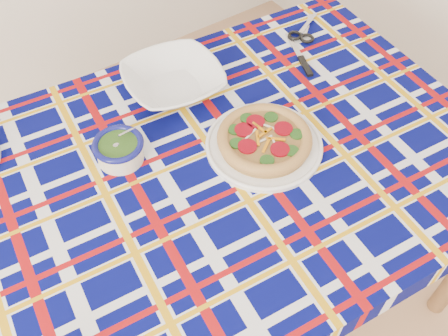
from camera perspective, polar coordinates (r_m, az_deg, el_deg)
dining_table at (r=1.32m, az=-3.13°, el=-2.67°), size 1.66×1.13×0.73m
tablecloth at (r=1.30m, az=-3.18°, el=-2.03°), size 1.69×1.17×0.10m
main_focaccia_plate at (r=1.30m, az=4.65°, el=3.32°), size 0.38×0.38×0.06m
pesto_bowl at (r=1.29m, az=-11.91°, el=2.19°), size 0.16×0.16×0.08m
serving_bowl at (r=1.46m, az=-5.81°, el=9.89°), size 0.31×0.31×0.07m
table_knife at (r=1.65m, az=8.06°, el=13.63°), size 0.10×0.23×0.01m
kitchen_scissors at (r=1.75m, az=9.55°, el=15.92°), size 0.21×0.18×0.02m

